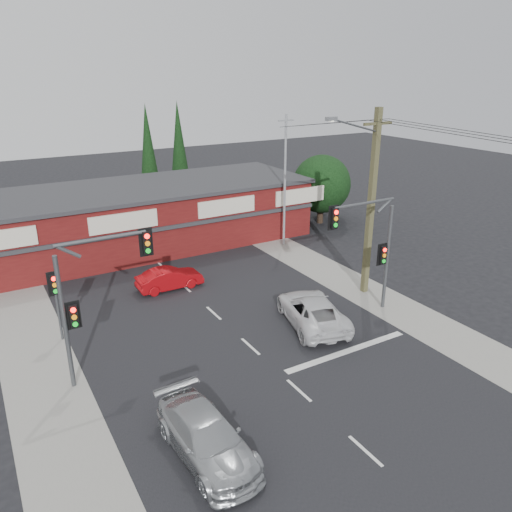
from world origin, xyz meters
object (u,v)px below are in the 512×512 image
shop_building (122,219)px  silver_suv (207,437)px  utility_pole (370,198)px  red_sedan (170,278)px  white_suv (312,311)px

shop_building → silver_suv: bearing=-99.6°
silver_suv → utility_pole: size_ratio=0.48×
silver_suv → utility_pole: utility_pole is taller
utility_pole → shop_building: bearing=123.8°
silver_suv → red_sedan: 13.54m
utility_pole → silver_suv: bearing=-151.2°
red_sedan → silver_suv: bearing=163.7°
silver_suv → utility_pole: (12.91, 7.10, 4.70)m
shop_building → white_suv: bearing=-73.3°
white_suv → red_sedan: 8.73m
shop_building → utility_pole: size_ratio=2.73×
red_sedan → utility_pole: bearing=-123.0°
white_suv → silver_suv: 9.89m
silver_suv → red_sedan: (3.76, 13.01, -0.09)m
red_sedan → utility_pole: size_ratio=0.37×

